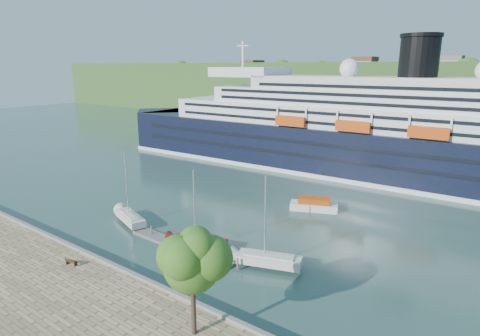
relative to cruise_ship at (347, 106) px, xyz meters
name	(u,v)px	position (x,y,z in m)	size (l,w,h in m)	color
ground	(107,269)	(-4.33, -58.08, -14.26)	(400.00, 400.00, 0.00)	#284842
far_hillside	(422,94)	(-4.33, 86.92, -2.26)	(400.00, 50.00, 24.00)	#315120
quay_coping	(105,261)	(-4.33, -58.28, -13.11)	(220.00, 0.50, 0.30)	slate
cruise_ship	(347,106)	(0.00, 0.00, 0.00)	(127.03, 18.50, 28.53)	black
park_bench	(71,261)	(-6.73, -60.86, -12.81)	(1.42, 0.58, 0.91)	#4D2516
promenade_tree	(192,278)	(12.38, -61.45, -8.15)	(6.18, 6.18, 10.23)	#39681B
floating_pontoon	(180,246)	(-1.55, -49.04, -14.07)	(17.00, 2.08, 0.38)	slate
sailboat_white_near	(128,191)	(-12.93, -47.79, -9.13)	(7.95, 2.21, 10.26)	silver
sailboat_red	(198,213)	(0.76, -47.96, -9.32)	(7.66, 2.13, 9.89)	maroon
sailboat_white_far	(270,226)	(10.49, -46.85, -9.00)	(8.14, 2.26, 10.52)	silver
tender_launch	(314,204)	(5.95, -26.29, -13.22)	(7.56, 2.59, 2.09)	#C6420B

